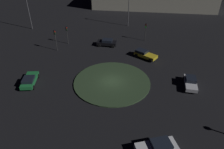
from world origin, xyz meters
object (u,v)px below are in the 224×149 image
Objects in this scene: car_green at (29,80)px; traffic_light_southeast_near at (55,36)px; traffic_light_southeast at (67,32)px; streetlamp_southeast at (27,3)px; car_black at (107,42)px; car_silver at (191,82)px; traffic_light_south at (146,29)px; car_white at (157,148)px; car_yellow at (145,54)px; streetlamp_south at (129,3)px.

traffic_light_southeast_near is (-0.75, -11.94, 2.39)m from car_green.
streetlamp_southeast reaches higher than traffic_light_southeast.
car_black is 10.73m from traffic_light_southeast_near.
car_green is 25.39m from car_silver.
traffic_light_southeast_near is at bearing -50.92° from traffic_light_south.
car_white is 21.65m from car_yellow.
streetlamp_southeast is at bearing -80.25° from traffic_light_south.
traffic_light_southeast_near reaches higher than traffic_light_south.
traffic_light_south is (6.41, -16.81, 2.09)m from car_silver.
car_silver is 28.33m from streetlamp_south.
traffic_light_south is 1.02× the size of traffic_light_southeast.
car_green is at bearing -48.56° from car_white.
car_white reaches higher than car_yellow.
traffic_light_south reaches higher than traffic_light_southeast.
traffic_light_southeast_near is at bearing -150.66° from car_yellow.
traffic_light_south is (-18.92, -18.47, 2.10)m from car_green.
streetlamp_south is (-12.77, -12.10, 3.23)m from traffic_light_southeast.
traffic_light_south is at bearing 59.94° from traffic_light_southeast_near.
car_silver is 26.75m from traffic_light_southeast_near.
car_black is 1.08× the size of traffic_light_southeast.
car_white is at bearing 19.56° from traffic_light_south.
car_black is at bearing -48.45° from traffic_light_south.
car_yellow is at bearing -26.50° from car_black.
car_white reaches higher than car_black.
car_black is at bearing -43.41° from car_green.
traffic_light_southeast_near reaches higher than car_black.
car_black is 1.06× the size of traffic_light_south.
car_white is 29.62m from traffic_light_southeast_near.
streetlamp_south is at bearing 95.21° from traffic_light_southeast.
car_white is at bearing -128.58° from car_green.
streetlamp_southeast reaches higher than car_black.
streetlamp_south is (-14.92, -27.47, 5.29)m from car_green.
car_green is 0.96× the size of car_white.
traffic_light_southeast is at bearing -60.21° from traffic_light_south.
traffic_light_southeast is 14.34m from streetlamp_southeast.
car_white is 1.07× the size of car_yellow.
traffic_light_south is 19.31m from traffic_light_southeast_near.
car_black is 0.96× the size of car_silver.
car_white is at bearing 129.39° from streetlamp_southeast.
car_silver is at bearing 148.06° from streetlamp_southeast.
car_white is 31.58m from traffic_light_southeast.
car_black is 9.15m from car_yellow.
car_yellow is (-7.84, 4.71, -0.02)m from car_black.
car_green is 1.18× the size of traffic_light_south.
car_white is 39.27m from streetlamp_south.
car_black reaches higher than car_silver.
car_yellow is at bearing 35.27° from traffic_light_southeast_near.
traffic_light_south reaches higher than car_black.
streetlamp_southeast is (19.96, -8.09, 5.80)m from car_black.
streetlamp_southeast is (9.98, -11.27, 3.47)m from traffic_light_southeast_near.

